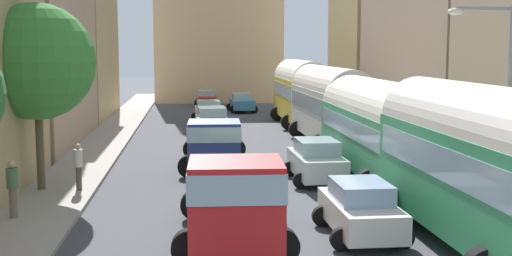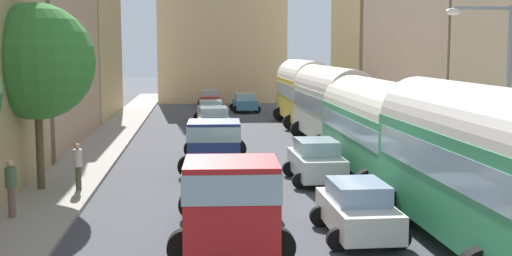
{
  "view_description": "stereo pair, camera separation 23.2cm",
  "coord_description": "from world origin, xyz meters",
  "px_view_note": "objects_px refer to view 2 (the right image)",
  "views": [
    {
      "loc": [
        -2.57,
        -8.89,
        5.13
      ],
      "look_at": [
        0.0,
        16.97,
        1.9
      ],
      "focal_mm": 45.67,
      "sensor_mm": 36.0,
      "label": 1
    },
    {
      "loc": [
        -2.34,
        -8.92,
        5.13
      ],
      "look_at": [
        0.0,
        16.97,
        1.9
      ],
      "focal_mm": 45.67,
      "sensor_mm": 36.0,
      "label": 2
    }
  ],
  "objects_px": {
    "car_0": "(214,121)",
    "car_2": "(210,98)",
    "cargo_truck_1": "(215,143)",
    "car_3": "(358,209)",
    "cargo_truck_0": "(231,200)",
    "car_5": "(245,102)",
    "streetlamp_near": "(498,93)",
    "pedestrian_1": "(78,165)",
    "car_1": "(211,112)",
    "parked_bus_3": "(303,89)",
    "pedestrian_0": "(11,186)",
    "car_4": "(316,161)",
    "parked_bus_1": "(378,125)",
    "parked_bus_0": "(477,159)",
    "parked_bus_2": "(331,102)"
  },
  "relations": [
    {
      "from": "car_0",
      "to": "streetlamp_near",
      "type": "relative_size",
      "value": 0.67
    },
    {
      "from": "car_0",
      "to": "pedestrian_0",
      "type": "height_order",
      "value": "pedestrian_0"
    },
    {
      "from": "car_2",
      "to": "car_4",
      "type": "relative_size",
      "value": 1.12
    },
    {
      "from": "car_0",
      "to": "car_2",
      "type": "relative_size",
      "value": 1.0
    },
    {
      "from": "parked_bus_1",
      "to": "parked_bus_2",
      "type": "distance_m",
      "value": 9.0
    },
    {
      "from": "pedestrian_1",
      "to": "car_1",
      "type": "bearing_deg",
      "value": 76.49
    },
    {
      "from": "pedestrian_0",
      "to": "car_1",
      "type": "bearing_deg",
      "value": 75.6
    },
    {
      "from": "parked_bus_3",
      "to": "car_1",
      "type": "relative_size",
      "value": 2.11
    },
    {
      "from": "car_2",
      "to": "pedestrian_1",
      "type": "distance_m",
      "value": 33.93
    },
    {
      "from": "parked_bus_1",
      "to": "parked_bus_2",
      "type": "bearing_deg",
      "value": 90.0
    },
    {
      "from": "car_3",
      "to": "parked_bus_2",
      "type": "bearing_deg",
      "value": 80.9
    },
    {
      "from": "car_1",
      "to": "pedestrian_1",
      "type": "bearing_deg",
      "value": -103.51
    },
    {
      "from": "car_3",
      "to": "car_5",
      "type": "bearing_deg",
      "value": 90.88
    },
    {
      "from": "cargo_truck_1",
      "to": "car_0",
      "type": "xyz_separation_m",
      "value": [
        0.24,
        10.99,
        -0.35
      ]
    },
    {
      "from": "parked_bus_3",
      "to": "cargo_truck_1",
      "type": "distance_m",
      "value": 16.87
    },
    {
      "from": "parked_bus_2",
      "to": "car_1",
      "type": "distance_m",
      "value": 12.46
    },
    {
      "from": "car_0",
      "to": "car_2",
      "type": "distance_m",
      "value": 18.7
    },
    {
      "from": "parked_bus_3",
      "to": "pedestrian_1",
      "type": "relative_size",
      "value": 4.63
    },
    {
      "from": "parked_bus_3",
      "to": "pedestrian_0",
      "type": "bearing_deg",
      "value": -118.31
    },
    {
      "from": "car_2",
      "to": "car_3",
      "type": "relative_size",
      "value": 1.15
    },
    {
      "from": "parked_bus_3",
      "to": "car_5",
      "type": "bearing_deg",
      "value": 109.12
    },
    {
      "from": "parked_bus_1",
      "to": "pedestrian_1",
      "type": "distance_m",
      "value": 11.29
    },
    {
      "from": "cargo_truck_0",
      "to": "car_4",
      "type": "xyz_separation_m",
      "value": [
        3.69,
        8.16,
        -0.49
      ]
    },
    {
      "from": "cargo_truck_0",
      "to": "pedestrian_1",
      "type": "xyz_separation_m",
      "value": [
        -5.02,
        6.92,
        -0.28
      ]
    },
    {
      "from": "car_5",
      "to": "parked_bus_3",
      "type": "bearing_deg",
      "value": -70.88
    },
    {
      "from": "pedestrian_0",
      "to": "car_4",
      "type": "bearing_deg",
      "value": 25.99
    },
    {
      "from": "car_0",
      "to": "car_5",
      "type": "height_order",
      "value": "car_0"
    },
    {
      "from": "parked_bus_3",
      "to": "cargo_truck_1",
      "type": "height_order",
      "value": "parked_bus_3"
    },
    {
      "from": "parked_bus_1",
      "to": "streetlamp_near",
      "type": "distance_m",
      "value": 6.99
    },
    {
      "from": "parked_bus_1",
      "to": "car_3",
      "type": "distance_m",
      "value": 8.12
    },
    {
      "from": "car_5",
      "to": "streetlamp_near",
      "type": "xyz_separation_m",
      "value": [
        4.8,
        -33.78,
        3.06
      ]
    },
    {
      "from": "parked_bus_1",
      "to": "car_5",
      "type": "bearing_deg",
      "value": 96.68
    },
    {
      "from": "parked_bus_1",
      "to": "pedestrian_0",
      "type": "distance_m",
      "value": 13.47
    },
    {
      "from": "car_2",
      "to": "car_5",
      "type": "xyz_separation_m",
      "value": [
        2.66,
        -4.88,
        0.02
      ]
    },
    {
      "from": "parked_bus_1",
      "to": "pedestrian_1",
      "type": "height_order",
      "value": "parked_bus_1"
    },
    {
      "from": "parked_bus_0",
      "to": "car_3",
      "type": "distance_m",
      "value": 3.41
    },
    {
      "from": "cargo_truck_0",
      "to": "cargo_truck_1",
      "type": "relative_size",
      "value": 0.95
    },
    {
      "from": "cargo_truck_1",
      "to": "car_3",
      "type": "bearing_deg",
      "value": -70.08
    },
    {
      "from": "car_0",
      "to": "pedestrian_0",
      "type": "bearing_deg",
      "value": -109.19
    },
    {
      "from": "parked_bus_1",
      "to": "car_2",
      "type": "bearing_deg",
      "value": 100.34
    },
    {
      "from": "parked_bus_1",
      "to": "pedestrian_0",
      "type": "height_order",
      "value": "parked_bus_1"
    },
    {
      "from": "parked_bus_1",
      "to": "cargo_truck_0",
      "type": "xyz_separation_m",
      "value": [
        -6.13,
        -8.36,
        -0.83
      ]
    },
    {
      "from": "cargo_truck_0",
      "to": "car_1",
      "type": "bearing_deg",
      "value": 89.83
    },
    {
      "from": "car_3",
      "to": "pedestrian_1",
      "type": "height_order",
      "value": "pedestrian_1"
    },
    {
      "from": "pedestrian_1",
      "to": "car_0",
      "type": "bearing_deg",
      "value": 70.88
    },
    {
      "from": "cargo_truck_1",
      "to": "pedestrian_0",
      "type": "relative_size",
      "value": 4.05
    },
    {
      "from": "car_4",
      "to": "parked_bus_0",
      "type": "bearing_deg",
      "value": -74.52
    },
    {
      "from": "car_2",
      "to": "streetlamp_near",
      "type": "xyz_separation_m",
      "value": [
        7.46,
        -38.66,
        3.08
      ]
    },
    {
      "from": "parked_bus_1",
      "to": "car_1",
      "type": "xyz_separation_m",
      "value": [
        -6.05,
        19.79,
        -1.36
      ]
    },
    {
      "from": "parked_bus_1",
      "to": "pedestrian_1",
      "type": "xyz_separation_m",
      "value": [
        -11.15,
        -1.44,
        -1.11
      ]
    }
  ]
}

